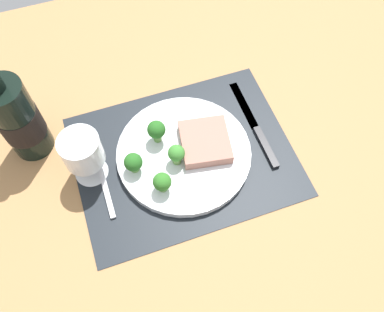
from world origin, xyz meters
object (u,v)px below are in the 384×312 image
wine_glass (83,152)px  steak (205,142)px  plate (184,153)px  wine_bottle (18,118)px  knife (257,130)px  fork (101,173)px

wine_glass → steak: bearing=-6.3°
plate → wine_bottle: wine_bottle is taller
wine_glass → plate: bearing=-7.8°
wine_bottle → wine_glass: bearing=-46.3°
plate → steak: (4.52, 0.00, 1.99)cm
plate → knife: plate is taller
fork → knife: (33.12, -0.89, 0.05)cm
wine_glass → fork: bearing=-32.0°
knife → plate: bearing=-176.9°
fork → plate: bearing=-7.7°
knife → steak: bearing=-176.2°
plate → wine_bottle: 32.07cm
knife → wine_glass: wine_glass is taller
fork → knife: 33.13cm
fork → steak: bearing=-6.7°
wine_bottle → steak: bearing=-21.2°
knife → wine_bottle: 47.12cm
steak → fork: 21.41cm
wine_bottle → plate: bearing=-24.3°
plate → wine_glass: wine_glass is taller
steak → fork: steak is taller
steak → knife: steak is taller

